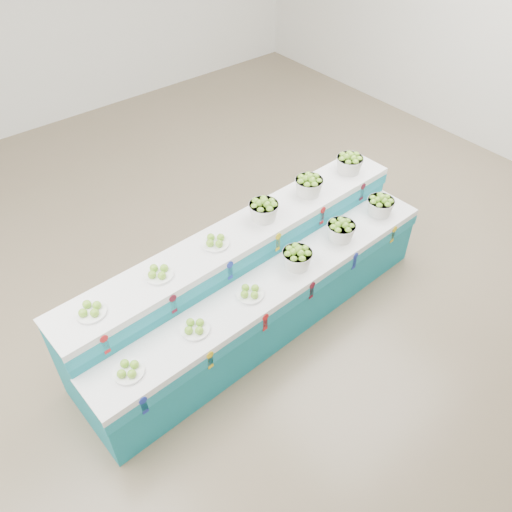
% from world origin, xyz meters
% --- Properties ---
extents(ground, '(10.00, 10.00, 0.00)m').
position_xyz_m(ground, '(0.00, 0.00, 0.00)').
color(ground, '#73644A').
rests_on(ground, ground).
extents(display_stand, '(3.94, 1.17, 1.02)m').
position_xyz_m(display_stand, '(0.11, -0.41, 0.51)').
color(display_stand, teal).
rests_on(display_stand, ground).
extents(plate_lower_left, '(0.27, 0.27, 0.10)m').
position_xyz_m(plate_lower_left, '(-1.44, -0.72, 0.77)').
color(plate_lower_left, white).
rests_on(plate_lower_left, display_stand).
extents(plate_lower_mid, '(0.27, 0.27, 0.10)m').
position_xyz_m(plate_lower_mid, '(-0.79, -0.69, 0.77)').
color(plate_lower_mid, white).
rests_on(plate_lower_mid, display_stand).
extents(plate_lower_right, '(0.27, 0.27, 0.10)m').
position_xyz_m(plate_lower_right, '(-0.17, -0.67, 0.77)').
color(plate_lower_right, white).
rests_on(plate_lower_right, display_stand).
extents(basket_lower_left, '(0.30, 0.30, 0.22)m').
position_xyz_m(basket_lower_left, '(0.43, -0.64, 0.83)').
color(basket_lower_left, silver).
rests_on(basket_lower_left, display_stand).
extents(basket_lower_mid, '(0.30, 0.30, 0.22)m').
position_xyz_m(basket_lower_mid, '(1.05, -0.62, 0.83)').
color(basket_lower_mid, silver).
rests_on(basket_lower_mid, display_stand).
extents(basket_lower_right, '(0.30, 0.30, 0.22)m').
position_xyz_m(basket_lower_right, '(1.68, -0.59, 0.83)').
color(basket_lower_right, silver).
rests_on(basket_lower_right, display_stand).
extents(plate_upper_left, '(0.27, 0.27, 0.10)m').
position_xyz_m(plate_upper_left, '(-1.46, -0.24, 1.07)').
color(plate_upper_left, white).
rests_on(plate_upper_left, display_stand).
extents(plate_upper_mid, '(0.27, 0.27, 0.10)m').
position_xyz_m(plate_upper_mid, '(-0.81, -0.21, 1.07)').
color(plate_upper_mid, white).
rests_on(plate_upper_mid, display_stand).
extents(plate_upper_right, '(0.27, 0.27, 0.10)m').
position_xyz_m(plate_upper_right, '(-0.19, -0.18, 1.07)').
color(plate_upper_right, white).
rests_on(plate_upper_right, display_stand).
extents(basket_upper_left, '(0.30, 0.30, 0.22)m').
position_xyz_m(basket_upper_left, '(0.41, -0.16, 1.13)').
color(basket_upper_left, silver).
rests_on(basket_upper_left, display_stand).
extents(basket_upper_mid, '(0.30, 0.30, 0.22)m').
position_xyz_m(basket_upper_mid, '(1.03, -0.13, 1.13)').
color(basket_upper_mid, silver).
rests_on(basket_upper_mid, display_stand).
extents(basket_upper_right, '(0.30, 0.30, 0.22)m').
position_xyz_m(basket_upper_right, '(1.66, -0.11, 1.13)').
color(basket_upper_right, silver).
rests_on(basket_upper_right, display_stand).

